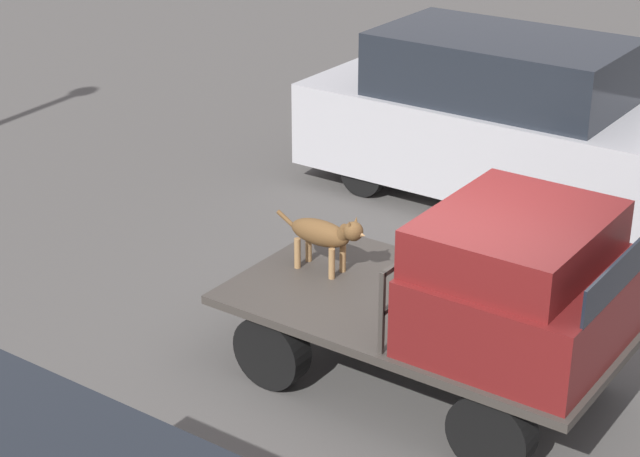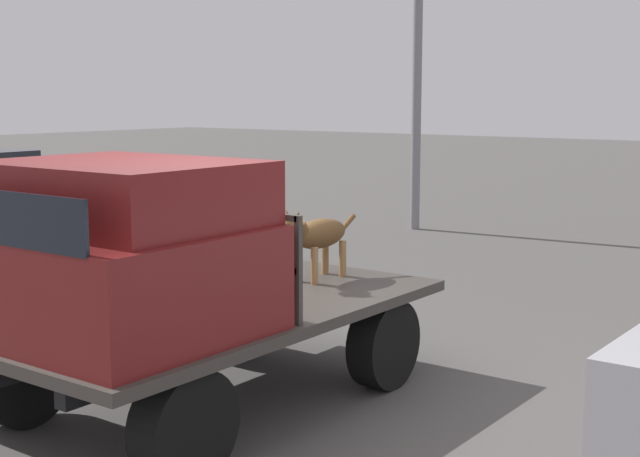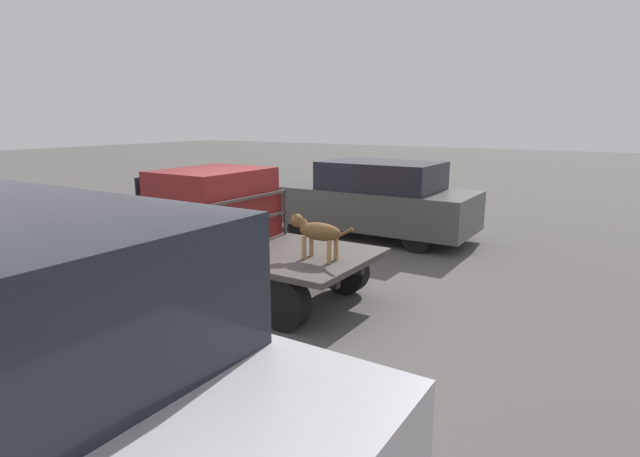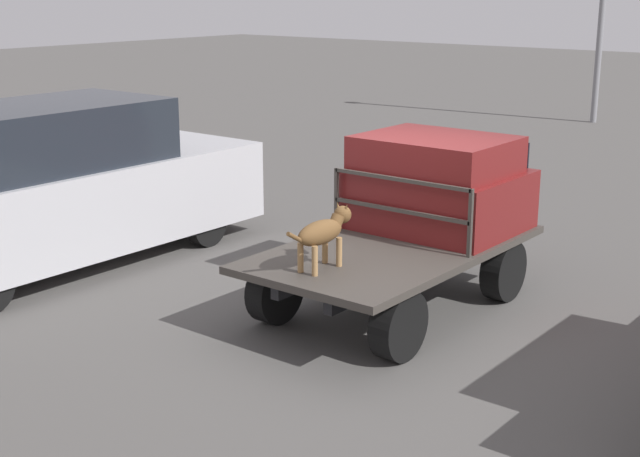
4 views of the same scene
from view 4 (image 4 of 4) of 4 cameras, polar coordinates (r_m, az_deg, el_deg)
name	(u,v)px [view 4 (image 4 of 4)]	position (r m, az deg, el deg)	size (l,w,h in m)	color
ground_plane	(393,310)	(9.90, 4.66, -5.22)	(80.00, 80.00, 0.00)	#514F4C
flatbed_truck	(394,263)	(9.72, 4.73, -2.21)	(3.46, 1.88, 0.75)	black
truck_cab	(438,185)	(10.27, 7.59, 2.80)	(1.51, 1.76, 1.08)	maroon
truck_headboard	(400,200)	(9.62, 5.14, 1.84)	(0.04, 1.76, 0.72)	#3D3833
dog	(324,231)	(8.75, 0.26, -0.19)	(0.98, 0.24, 0.61)	#9E7547
parked_pickup_far	(59,187)	(11.66, -16.38, 2.55)	(5.38, 1.93, 2.08)	black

